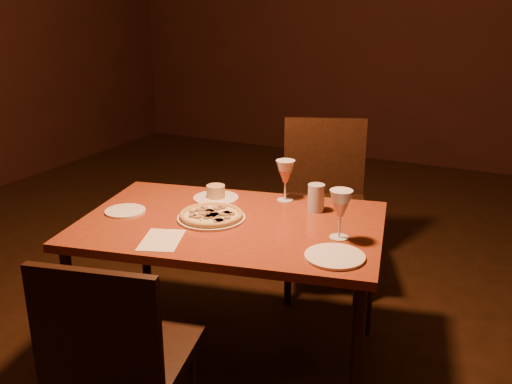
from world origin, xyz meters
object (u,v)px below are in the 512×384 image
at_px(chair_far, 324,197).
at_px(pizza_plate, 211,215).
at_px(dining_table, 231,234).
at_px(chair_near, 118,357).

xyz_separation_m(chair_far, pizza_plate, (-0.20, -0.89, 0.16)).
distance_m(dining_table, chair_near, 0.78).
relative_size(chair_near, pizza_plate, 2.93).
distance_m(dining_table, chair_far, 0.89).
bearing_deg(chair_near, dining_table, 76.93).
bearing_deg(pizza_plate, chair_near, -83.49).
relative_size(dining_table, chair_near, 1.65).
relative_size(chair_far, pizza_plate, 3.24).
xyz_separation_m(chair_near, chair_far, (0.11, 1.64, 0.05)).
xyz_separation_m(dining_table, pizza_plate, (-0.09, -0.01, 0.08)).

